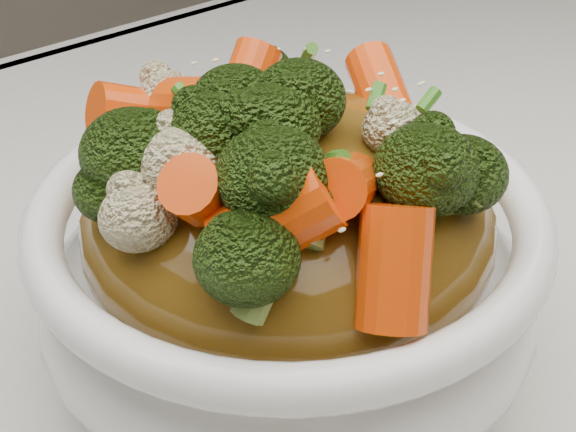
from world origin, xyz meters
TOP-DOWN VIEW (x-y plane):
  - tablecloth at (0.00, 0.00)m, footprint 1.20×0.80m
  - bowl at (0.02, -0.01)m, footprint 0.24×0.24m
  - sauce_base at (0.02, -0.01)m, footprint 0.19×0.19m
  - carrots at (0.02, -0.01)m, footprint 0.19×0.19m
  - broccoli at (0.02, -0.01)m, footprint 0.19×0.19m
  - cauliflower at (0.02, -0.01)m, footprint 0.19×0.19m
  - scallions at (0.02, -0.01)m, footprint 0.14×0.14m
  - sesame_seeds at (0.02, -0.01)m, footprint 0.17×0.17m

SIDE VIEW (x-z plane):
  - tablecloth at x=0.00m, z-range 0.71..0.75m
  - bowl at x=0.02m, z-range 0.75..0.84m
  - sauce_base at x=0.02m, z-range 0.78..0.88m
  - cauliflower at x=0.02m, z-range 0.87..0.91m
  - broccoli at x=0.02m, z-range 0.87..0.92m
  - carrots at x=0.02m, z-range 0.87..0.92m
  - scallions at x=0.02m, z-range 0.88..0.91m
  - sesame_seeds at x=0.02m, z-range 0.89..0.90m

